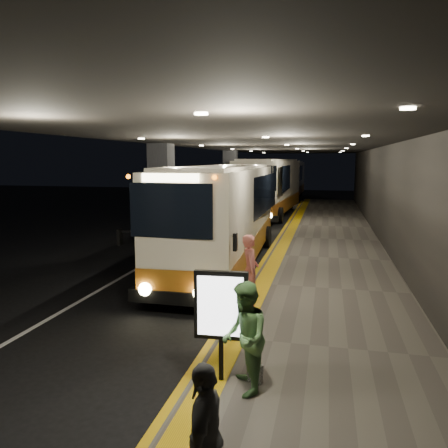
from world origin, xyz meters
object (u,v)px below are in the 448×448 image
at_px(coach_third, 288,181).
at_px(passenger_waiting_grey, 205,436).
at_px(coach_main, 225,220).
at_px(bag_polka, 255,373).
at_px(passenger_boarding, 250,270).
at_px(coach_second, 270,189).
at_px(passenger_waiting_green, 245,338).
at_px(stanchion_post, 237,315).
at_px(info_sign, 221,307).

bearing_deg(coach_third, passenger_waiting_grey, -85.40).
bearing_deg(passenger_waiting_grey, coach_third, -178.32).
height_order(coach_main, bag_polka, coach_main).
xyz_separation_m(coach_main, coach_third, (-0.28, 28.79, 0.03)).
bearing_deg(coach_third, passenger_boarding, -85.80).
relative_size(coach_third, bag_polka, 36.89).
height_order(coach_second, passenger_waiting_green, coach_second).
relative_size(coach_second, bag_polka, 39.18).
height_order(passenger_waiting_green, stanchion_post, passenger_waiting_green).
xyz_separation_m(passenger_waiting_grey, info_sign, (-0.47, 2.62, 0.46)).
relative_size(coach_third, passenger_waiting_grey, 7.05).
height_order(bag_polka, stanchion_post, stanchion_post).
distance_m(passenger_waiting_green, passenger_waiting_grey, 2.37).
height_order(coach_second, info_sign, coach_second).
bearing_deg(stanchion_post, coach_third, 93.40).
bearing_deg(stanchion_post, coach_main, 105.26).
bearing_deg(coach_main, stanchion_post, -77.04).
relative_size(info_sign, stanchion_post, 1.85).
bearing_deg(stanchion_post, passenger_boarding, 92.95).
bearing_deg(coach_main, passenger_waiting_green, -77.13).
xyz_separation_m(coach_main, stanchion_post, (1.82, -6.68, -1.02)).
bearing_deg(coach_third, passenger_waiting_green, -85.20).
bearing_deg(coach_main, coach_second, 88.76).
height_order(passenger_boarding, passenger_waiting_grey, passenger_boarding).
bearing_deg(bag_polka, coach_second, 96.76).
xyz_separation_m(passenger_waiting_green, stanchion_post, (-0.53, 1.99, -0.38)).
relative_size(passenger_boarding, info_sign, 0.96).
xyz_separation_m(bag_polka, info_sign, (-0.56, -0.08, 1.11)).
bearing_deg(passenger_waiting_green, passenger_boarding, 171.41).
distance_m(passenger_boarding, bag_polka, 3.99).
distance_m(passenger_waiting_green, stanchion_post, 2.10).
distance_m(coach_main, passenger_waiting_green, 9.00).
bearing_deg(passenger_waiting_green, coach_third, 166.69).
height_order(coach_main, coach_third, coach_third).
bearing_deg(passenger_boarding, bag_polka, 179.04).
xyz_separation_m(passenger_waiting_grey, stanchion_post, (-0.56, 4.36, -0.30)).
height_order(coach_third, bag_polka, coach_third).
bearing_deg(passenger_waiting_grey, stanchion_post, -174.81).
distance_m(passenger_boarding, info_sign, 3.94).
relative_size(coach_second, passenger_waiting_green, 6.77).
distance_m(coach_main, coach_third, 28.79).
xyz_separation_m(passenger_boarding, passenger_waiting_grey, (0.67, -6.54, -0.10)).
bearing_deg(stanchion_post, passenger_waiting_grey, -82.66).
height_order(coach_second, passenger_boarding, coach_second).
xyz_separation_m(info_sign, stanchion_post, (-0.09, 1.74, -0.76)).
relative_size(coach_second, passenger_waiting_grey, 7.49).
bearing_deg(passenger_waiting_grey, coach_main, -169.97).
bearing_deg(passenger_waiting_grey, bag_polka, 176.07).
relative_size(coach_second, coach_third, 1.06).
bearing_deg(coach_third, stanchion_post, -85.83).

